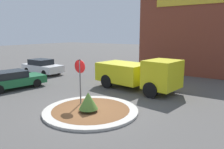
{
  "coord_description": "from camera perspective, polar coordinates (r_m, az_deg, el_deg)",
  "views": [
    {
      "loc": [
        6.81,
        -8.17,
        3.95
      ],
      "look_at": [
        -0.61,
        2.83,
        1.41
      ],
      "focal_mm": 35.0,
      "sensor_mm": 36.0,
      "label": 1
    }
  ],
  "objects": [
    {
      "name": "traffic_island",
      "position": [
        11.32,
        -5.53,
        -9.32
      ],
      "size": [
        4.82,
        4.82,
        0.12
      ],
      "color": "#BCB7AD",
      "rests_on": "ground_plane"
    },
    {
      "name": "ground_plane",
      "position": [
        11.35,
        -5.53,
        -9.61
      ],
      "size": [
        120.0,
        120.0,
        0.0
      ],
      "primitive_type": "plane",
      "color": "#514F4C"
    },
    {
      "name": "parked_sedan_white",
      "position": [
        22.3,
        -17.78,
        1.97
      ],
      "size": [
        4.25,
        1.91,
        1.43
      ],
      "rotation": [
        0.0,
        0.0,
        -0.01
      ],
      "color": "silver",
      "rests_on": "ground_plane"
    },
    {
      "name": "stop_sign",
      "position": [
        11.82,
        -8.36,
        0.16
      ],
      "size": [
        0.72,
        0.07,
        2.57
      ],
      "color": "#4C4C51",
      "rests_on": "ground_plane"
    },
    {
      "name": "island_shrub",
      "position": [
        10.84,
        -6.21,
        -6.8
      ],
      "size": [
        0.95,
        0.95,
        0.98
      ],
      "color": "brown",
      "rests_on": "traffic_island"
    },
    {
      "name": "parked_sedan_green",
      "position": [
        17.16,
        -24.53,
        -1.21
      ],
      "size": [
        2.6,
        4.54,
        1.3
      ],
      "rotation": [
        0.0,
        0.0,
        1.39
      ],
      "color": "#1E6638",
      "rests_on": "ground_plane"
    },
    {
      "name": "utility_truck",
      "position": [
        15.32,
        6.77,
        0.28
      ],
      "size": [
        6.19,
        3.09,
        2.24
      ],
      "rotation": [
        0.0,
        0.0,
        -0.14
      ],
      "color": "gold",
      "rests_on": "ground_plane"
    },
    {
      "name": "storefront_building",
      "position": [
        23.81,
        23.72,
        9.61
      ],
      "size": [
        11.9,
        6.07,
        7.62
      ],
      "color": "brown",
      "rests_on": "ground_plane"
    }
  ]
}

